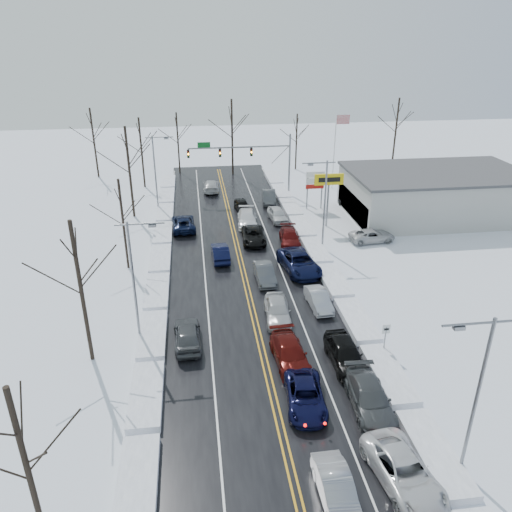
{
  "coord_description": "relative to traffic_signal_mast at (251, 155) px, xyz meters",
  "views": [
    {
      "loc": [
        -4.13,
        -34.88,
        20.44
      ],
      "look_at": [
        0.91,
        3.65,
        2.5
      ],
      "focal_mm": 35.0,
      "sensor_mm": 36.0,
      "label": 1
    }
  ],
  "objects": [
    {
      "name": "queued_car_7",
      "position": [
        -1.72,
        -10.38,
        -5.48
      ],
      "size": [
        2.5,
        5.32,
        1.5
      ],
      "primitive_type": "imported",
      "rotation": [
        0.0,
        0.0,
        -0.08
      ],
      "color": "white",
      "rests_on": "ground"
    },
    {
      "name": "queued_car_5",
      "position": [
        -1.76,
        -24.22,
        -5.48
      ],
      "size": [
        1.64,
        4.39,
        1.43
      ],
      "primitive_type": "imported",
      "rotation": [
        0.0,
        0.0,
        0.03
      ],
      "color": "#45474A",
      "rests_on": "ground"
    },
    {
      "name": "traffic_signal_mast",
      "position": [
        0.0,
        0.0,
        0.0
      ],
      "size": [
        13.28,
        0.39,
        8.0
      ],
      "color": "slate",
      "rests_on": "ground"
    },
    {
      "name": "tree_far_d",
      "position": [
        8.55,
        12.51,
        0.46
      ],
      "size": [
        3.4,
        3.4,
        8.5
      ],
      "color": "#2D231C",
      "rests_on": "ground"
    },
    {
      "name": "tree_far_b",
      "position": [
        -9.45,
        13.01,
        0.81
      ],
      "size": [
        3.6,
        3.6,
        9.0
      ],
      "color": "#2D231C",
      "rests_on": "ground"
    },
    {
      "name": "streetlight_nw",
      "position": [
        -11.74,
        -3.99,
        -0.17
      ],
      "size": [
        3.2,
        0.25,
        9.0
      ],
      "color": "slate",
      "rests_on": "ground"
    },
    {
      "name": "tree_left_c",
      "position": [
        -13.95,
        -19.99,
        0.46
      ],
      "size": [
        3.4,
        3.4,
        8.5
      ],
      "color": "#2D231C",
      "rests_on": "ground"
    },
    {
      "name": "snow_bank_right",
      "position": [
        4.15,
        -25.99,
        -5.48
      ],
      "size": [
        1.93,
        72.0,
        0.5
      ],
      "primitive_type": "cube",
      "color": "white",
      "rests_on": "ground"
    },
    {
      "name": "tree_far_c",
      "position": [
        -1.45,
        11.01,
        2.21
      ],
      "size": [
        4.4,
        4.4,
        11.0
      ],
      "color": "#2D231C",
      "rests_on": "ground"
    },
    {
      "name": "queued_car_14",
      "position": [
        1.66,
        -22.7,
        -5.48
      ],
      "size": [
        3.6,
        6.39,
        1.69
      ],
      "primitive_type": "imported",
      "rotation": [
        0.0,
        0.0,
        0.14
      ],
      "color": "black",
      "rests_on": "ground"
    },
    {
      "name": "queued_car_16",
      "position": [
        1.9,
        -9.61,
        -5.48
      ],
      "size": [
        2.09,
        4.46,
        1.48
      ],
      "primitive_type": "imported",
      "rotation": [
        0.0,
        0.0,
        0.08
      ],
      "color": "silver",
      "rests_on": "ground"
    },
    {
      "name": "oncoming_car_1",
      "position": [
        -8.85,
        -10.92,
        -5.48
      ],
      "size": [
        2.76,
        5.43,
        1.47
      ],
      "primitive_type": "imported",
      "rotation": [
        0.0,
        0.0,
        3.2
      ],
      "color": "black",
      "rests_on": "ground"
    },
    {
      "name": "tree_left_a",
      "position": [
        -14.45,
        -47.99,
        0.81
      ],
      "size": [
        3.6,
        3.6,
        9.0
      ],
      "color": "#2D231C",
      "rests_on": "ground"
    },
    {
      "name": "queued_car_1",
      "position": [
        -1.68,
        -46.9,
        -5.48
      ],
      "size": [
        1.58,
        4.29,
        1.4
      ],
      "primitive_type": "imported",
      "rotation": [
        0.0,
        0.0,
        0.02
      ],
      "color": "gray",
      "rests_on": "ground"
    },
    {
      "name": "used_vehicles_sign",
      "position": [
        7.05,
        -5.99,
        -2.16
      ],
      "size": [
        2.2,
        0.22,
        4.65
      ],
      "color": "slate",
      "rests_on": "ground"
    },
    {
      "name": "queued_car_13",
      "position": [
        1.85,
        -29.28,
        -5.48
      ],
      "size": [
        1.64,
        4.14,
        1.34
      ],
      "primitive_type": "imported",
      "rotation": [
        0.0,
        0.0,
        0.05
      ],
      "color": "#A3A4AB",
      "rests_on": "ground"
    },
    {
      "name": "parked_car_2",
      "position": [
        11.45,
        -6.71,
        -5.48
      ],
      "size": [
        2.17,
        4.41,
        1.44
      ],
      "primitive_type": "imported",
      "rotation": [
        0.0,
        0.0,
        3.25
      ],
      "color": "black",
      "rests_on": "ground"
    },
    {
      "name": "oncoming_car_0",
      "position": [
        -5.33,
        -19.28,
        -5.48
      ],
      "size": [
        1.7,
        4.48,
        1.46
      ],
      "primitive_type": "imported",
      "rotation": [
        0.0,
        0.0,
        3.18
      ],
      "color": "black",
      "rests_on": "ground"
    },
    {
      "name": "streetlight_ne",
      "position": [
        4.85,
        -17.99,
        -0.17
      ],
      "size": [
        3.2,
        0.25,
        9.0
      ],
      "color": "slate",
      "rests_on": "ground"
    },
    {
      "name": "dealership_building",
      "position": [
        20.53,
        -9.99,
        -2.82
      ],
      "size": [
        20.4,
        12.4,
        5.3
      ],
      "color": "#A4A4A0",
      "rests_on": "ground"
    },
    {
      "name": "tree_left_e",
      "position": [
        -14.25,
        6.01,
        1.16
      ],
      "size": [
        3.8,
        3.8,
        9.5
      ],
      "color": "#2D231C",
      "rests_on": "ground"
    },
    {
      "name": "parked_car_1",
      "position": [
        13.51,
        -13.28,
        -5.48
      ],
      "size": [
        2.0,
        4.91,
        1.43
      ],
      "primitive_type": "imported",
      "rotation": [
        0.0,
        0.0,
        -0.0
      ],
      "color": "#A8ABB0",
      "rests_on": "ground"
    },
    {
      "name": "queued_car_15",
      "position": [
        2.0,
        -16.38,
        -5.48
      ],
      "size": [
        2.45,
        5.01,
        1.4
      ],
      "primitive_type": "imported",
      "rotation": [
        0.0,
        0.0,
        -0.1
      ],
      "color": "#450909",
      "rests_on": "ground"
    },
    {
      "name": "tree_left_b",
      "position": [
        -14.95,
        -33.99,
        1.51
      ],
      "size": [
        4.0,
        4.0,
        10.0
      ],
      "color": "#2D231C",
      "rests_on": "ground"
    },
    {
      "name": "road_surface",
      "position": [
        -3.45,
        -25.99,
        -5.47
      ],
      "size": [
        14.0,
        84.0,
        0.01
      ],
      "primitive_type": "cube",
      "color": "black",
      "rests_on": "ground"
    },
    {
      "name": "oncoming_car_2",
      "position": [
        -5.13,
        2.91,
        -5.48
      ],
      "size": [
        2.29,
        5.15,
        1.47
      ],
      "primitive_type": "imported",
      "rotation": [
        0.0,
        0.0,
        3.1
      ],
      "color": "silver",
      "rests_on": "ground"
    },
    {
      "name": "oncoming_car_3",
      "position": [
        -8.53,
        -33.09,
        -5.48
      ],
      "size": [
        2.02,
        4.7,
        1.58
      ],
      "primitive_type": "imported",
      "rotation": [
        0.0,
        0.0,
        3.17
      ],
      "color": "#3F4144",
      "rests_on": "ground"
    },
    {
      "name": "ground",
      "position": [
        -3.45,
        -27.99,
        -5.48
      ],
      "size": [
        160.0,
        160.0,
        0.0
      ],
      "primitive_type": "plane",
      "color": "silver",
      "rests_on": "ground"
    },
    {
      "name": "queued_car_10",
      "position": [
        1.85,
        -46.35,
        -5.48
      ],
      "size": [
        3.18,
        5.64,
        1.49
      ],
      "primitive_type": "imported",
      "rotation": [
        0.0,
        0.0,
        0.14
      ],
      "color": "silver",
      "rests_on": "ground"
    },
    {
      "name": "tires_plus_sign",
      "position": [
        7.05,
        -12.0,
        -0.49
      ],
      "size": [
        3.2,
        0.34,
        6.0
      ],
      "color": "slate",
      "rests_on": "ground"
    },
    {
      "name": "queued_car_8",
      "position": [
        -1.8,
        -5.88,
        -5.48
      ],
      "size": [
        1.94,
        4.21,
        1.4
      ],
      "primitive_type": "imported",
      "rotation": [
        0.0,
        0.0,
        0.07
      ],
      "color": "black",
      "rests_on": "ground"
    },
    {
      "name": "queued_car_6",
      "position": [
        -1.6,
        -15.4,
        -5.48
      ],
      "size": [
        2.59,
        5.18,
        1.41
      ],
      "primitive_type": "imported",
      "rotation": [
        0.0,
        0.0,
        -0.05
      ],
      "color": "black",
      "rests_on": "ground"
    },
    {
      "name": "queued_car_3",
      "position": [
        -1.82,
        -36.15,
        -5.48
      ],
      "size": [
        2.35,
        5.19,
        1.47
      ],
      "primitive_type": "imported",
      "rotation": [
        0.0,
        0.0,
        0.06
      ],
      "color": "#4B0D0A",
      "rests_on": "ground"
    },
    {
      "name": "queued_car_11",
      "position": [
        1.95,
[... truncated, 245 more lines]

